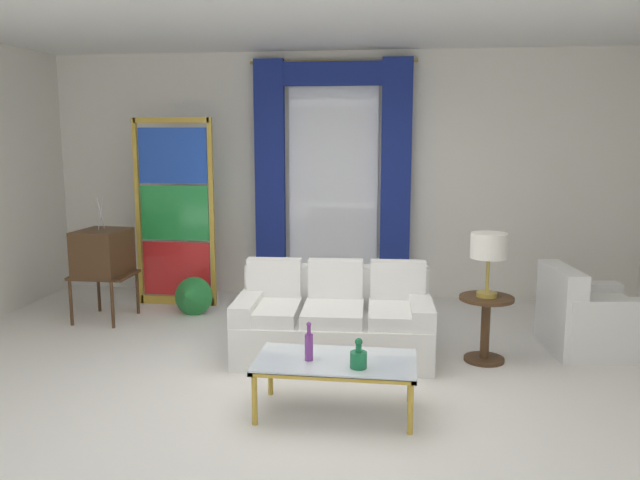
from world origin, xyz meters
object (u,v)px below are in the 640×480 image
(vintage_tv, at_px, (103,254))
(couch_white_long, at_px, (334,323))
(table_lamp_brass, at_px, (489,249))
(armchair_white, at_px, (586,321))
(peacock_figurine, at_px, (190,297))
(round_side_table, at_px, (485,323))
(bottle_blue_decanter, at_px, (359,358))
(coffee_table, at_px, (336,364))
(stained_glass_divider, at_px, (175,217))
(bottle_crystal_tall, at_px, (309,345))

(vintage_tv, bearing_deg, couch_white_long, -16.88)
(table_lamp_brass, bearing_deg, couch_white_long, -179.68)
(armchair_white, relative_size, peacock_figurine, 1.53)
(couch_white_long, bearing_deg, peacock_figurine, 149.41)
(round_side_table, bearing_deg, vintage_tv, 168.80)
(bottle_blue_decanter, relative_size, table_lamp_brass, 0.38)
(coffee_table, distance_m, peacock_figurine, 2.96)
(peacock_figurine, relative_size, table_lamp_brass, 1.05)
(table_lamp_brass, bearing_deg, coffee_table, -133.66)
(vintage_tv, xyz_separation_m, round_side_table, (3.98, -0.79, -0.37))
(couch_white_long, distance_m, coffee_table, 1.27)
(vintage_tv, bearing_deg, table_lamp_brass, -11.20)
(stained_glass_divider, bearing_deg, bottle_crystal_tall, -54.32)
(table_lamp_brass, bearing_deg, round_side_table, 0.00)
(vintage_tv, distance_m, table_lamp_brass, 4.07)
(bottle_crystal_tall, distance_m, peacock_figurine, 2.89)
(couch_white_long, distance_m, table_lamp_brass, 1.54)
(table_lamp_brass, bearing_deg, vintage_tv, 168.80)
(couch_white_long, xyz_separation_m, bottle_crystal_tall, (-0.04, -1.30, 0.22))
(round_side_table, bearing_deg, armchair_white, 23.15)
(armchair_white, xyz_separation_m, stained_glass_divider, (-4.39, 1.09, 0.77))
(stained_glass_divider, height_order, table_lamp_brass, stained_glass_divider)
(bottle_blue_decanter, relative_size, round_side_table, 0.36)
(round_side_table, distance_m, table_lamp_brass, 0.67)
(bottle_crystal_tall, height_order, armchair_white, armchair_white)
(couch_white_long, xyz_separation_m, table_lamp_brass, (1.36, 0.01, 0.72))
(couch_white_long, height_order, bottle_blue_decanter, couch_white_long)
(stained_glass_divider, relative_size, table_lamp_brass, 3.86)
(peacock_figurine, bearing_deg, bottle_blue_decanter, -49.72)
(peacock_figurine, bearing_deg, armchair_white, -8.37)
(bottle_crystal_tall, bearing_deg, bottle_blue_decanter, -15.96)
(couch_white_long, distance_m, vintage_tv, 2.77)
(bottle_crystal_tall, distance_m, armchair_white, 2.94)
(couch_white_long, distance_m, bottle_crystal_tall, 1.32)
(bottle_blue_decanter, xyz_separation_m, bottle_crystal_tall, (-0.37, 0.10, 0.04))
(bottle_blue_decanter, height_order, vintage_tv, vintage_tv)
(coffee_table, relative_size, peacock_figurine, 1.94)
(couch_white_long, relative_size, round_side_table, 3.03)
(bottle_blue_decanter, xyz_separation_m, round_side_table, (1.03, 1.41, -0.13))
(couch_white_long, relative_size, table_lamp_brass, 3.16)
(vintage_tv, bearing_deg, armchair_white, -4.28)
(coffee_table, xyz_separation_m, round_side_table, (1.21, 1.26, -0.02))
(table_lamp_brass, bearing_deg, peacock_figurine, 161.81)
(armchair_white, bearing_deg, bottle_blue_decanter, -137.65)
(bottle_blue_decanter, bearing_deg, bottle_crystal_tall, 164.04)
(armchair_white, relative_size, round_side_table, 1.54)
(stained_glass_divider, height_order, peacock_figurine, stained_glass_divider)
(couch_white_long, relative_size, coffee_table, 1.55)
(bottle_blue_decanter, height_order, armchair_white, armchair_white)
(couch_white_long, xyz_separation_m, bottle_blue_decanter, (0.33, -1.40, 0.18))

